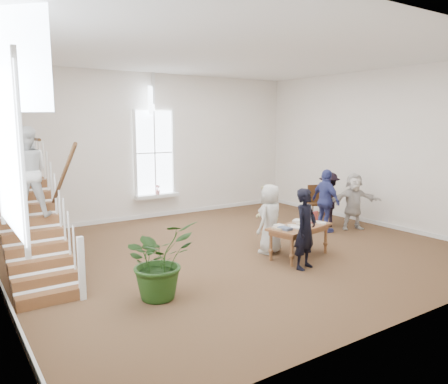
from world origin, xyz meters
TOP-DOWN VIEW (x-y plane):
  - ground at (0.00, 0.00)m, footprint 10.00×10.00m
  - room_shell at (-0.00, 4.39)m, footprint 10.49×10.00m
  - staircase at (-4.34, 0.75)m, footprint 1.10×4.10m
  - library_table at (0.88, -1.20)m, footprint 1.65×1.06m
  - police_officer at (0.44, -1.86)m, footprint 0.70×0.56m
  - elderly_woman at (0.54, -0.61)m, footprint 0.91×0.75m
  - person_yellow at (0.84, -0.11)m, footprint 0.93×0.92m
  - woman_cluster_a at (3.06, 0.07)m, footprint 0.51×1.05m
  - woman_cluster_b at (3.66, 0.52)m, footprint 1.15×1.14m
  - woman_cluster_c at (3.96, -0.13)m, footprint 1.54×1.08m
  - floor_plant at (-2.73, -1.60)m, footprint 1.39×1.27m
  - side_chair at (4.04, 1.41)m, footprint 0.61×0.61m

SIDE VIEW (x-z plane):
  - ground at x=0.00m, z-range 0.00..0.00m
  - room_shell at x=0.00m, z-range -4.60..5.40m
  - side_chair at x=4.04m, z-range 0.07..1.13m
  - library_table at x=0.88m, z-range 0.24..1.02m
  - floor_plant at x=-2.73m, z-range 0.00..1.35m
  - person_yellow at x=0.84m, z-range 0.00..1.52m
  - woman_cluster_b at x=3.66m, z-range 0.00..1.59m
  - woman_cluster_c at x=3.96m, z-range 0.00..1.60m
  - elderly_woman at x=0.54m, z-range 0.00..1.60m
  - police_officer at x=0.44m, z-range 0.00..1.67m
  - woman_cluster_a at x=3.06m, z-range 0.00..1.74m
  - staircase at x=-4.34m, z-range 0.16..3.08m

